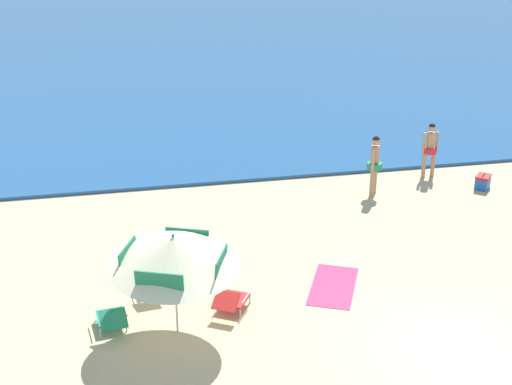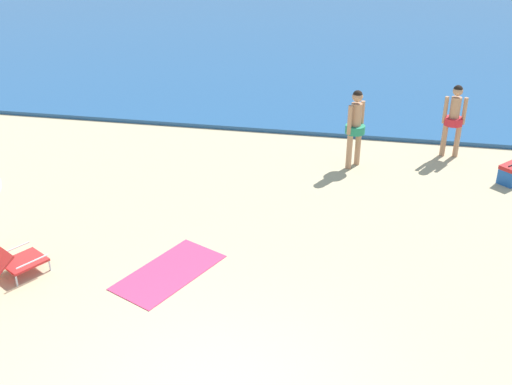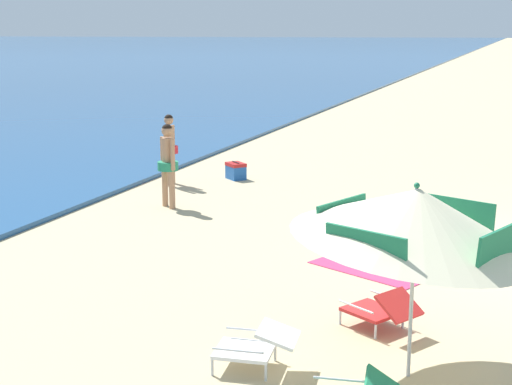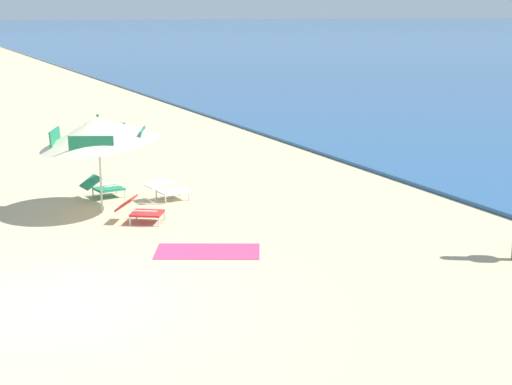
# 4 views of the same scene
# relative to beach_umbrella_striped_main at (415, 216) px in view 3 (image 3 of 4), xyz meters

# --- Properties ---
(beach_umbrella_striped_main) EXTENTS (2.56, 2.61, 2.14)m
(beach_umbrella_striped_main) POSITION_rel_beach_umbrella_striped_main_xyz_m (0.00, 0.00, 0.00)
(beach_umbrella_striped_main) COLOR silver
(beach_umbrella_striped_main) RESTS_ON ground
(lounge_chair_under_umbrella) EXTENTS (0.64, 0.92, 0.50)m
(lounge_chair_under_umbrella) POSITION_rel_beach_umbrella_striped_main_xyz_m (-0.38, 1.54, -1.44)
(lounge_chair_under_umbrella) COLOR white
(lounge_chair_under_umbrella) RESTS_ON ground
(lounge_chair_beside_umbrella) EXTENTS (0.91, 1.03, 0.53)m
(lounge_chair_beside_umbrella) POSITION_rel_beach_umbrella_striped_main_xyz_m (1.12, 0.49, -1.45)
(lounge_chair_beside_umbrella) COLOR red
(lounge_chair_beside_umbrella) RESTS_ON ground
(person_standing_near_shore) EXTENTS (0.42, 0.43, 1.70)m
(person_standing_near_shore) POSITION_rel_beach_umbrella_striped_main_xyz_m (6.06, 5.69, -0.73)
(person_standing_near_shore) COLOR tan
(person_standing_near_shore) RESTS_ON ground
(person_standing_beside) EXTENTS (0.49, 0.40, 1.64)m
(person_standing_beside) POSITION_rel_beach_umbrella_striped_main_xyz_m (8.16, 6.67, -0.77)
(person_standing_beside) COLOR tan
(person_standing_beside) RESTS_ON ground
(cooler_box) EXTENTS (0.59, 0.60, 0.43)m
(cooler_box) POSITION_rel_beach_umbrella_striped_main_xyz_m (9.28, 5.46, -1.51)
(cooler_box) COLOR #1E56A8
(cooler_box) RESTS_ON ground
(beach_towel) EXTENTS (1.58, 2.01, 0.01)m
(beach_towel) POSITION_rel_beach_umbrella_striped_main_xyz_m (3.42, 1.03, -1.71)
(beach_towel) COLOR #DB3866
(beach_towel) RESTS_ON ground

